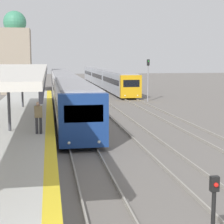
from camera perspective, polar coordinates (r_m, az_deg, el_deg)
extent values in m
cube|color=beige|center=(20.44, -15.63, 6.27)|extent=(4.00, 25.87, 0.20)
cube|color=black|center=(20.34, -10.09, 5.82)|extent=(0.08, 25.87, 0.24)
cylinder|color=#47474C|center=(20.55, -15.46, 1.57)|extent=(0.16, 0.16, 3.17)
cylinder|color=#47474C|center=(30.82, -13.53, 3.71)|extent=(0.16, 0.16, 3.17)
cylinder|color=#2D2D33|center=(19.55, -11.40, -2.06)|extent=(0.14, 0.14, 0.85)
cylinder|color=#2D2D33|center=(19.54, -10.81, -2.05)|extent=(0.14, 0.14, 0.85)
cube|color=olive|center=(19.43, -11.16, 0.05)|extent=(0.40, 0.22, 0.60)
sphere|color=tan|center=(19.38, -11.19, 1.24)|extent=(0.22, 0.22, 0.22)
cube|color=navy|center=(19.52, -4.40, -1.26)|extent=(2.59, 0.70, 2.81)
cube|color=black|center=(19.13, -4.32, -0.26)|extent=(2.02, 0.04, 0.90)
sphere|color=#EFEACC|center=(19.34, -6.57, -4.71)|extent=(0.16, 0.16, 0.16)
sphere|color=#EFEACC|center=(19.48, -1.99, -4.57)|extent=(0.16, 0.16, 0.16)
cube|color=#B7B7BC|center=(27.57, -5.94, 1.44)|extent=(2.59, 15.60, 2.81)
cube|color=gray|center=(27.44, -5.99, 4.48)|extent=(2.28, 15.29, 0.12)
cube|color=black|center=(27.54, -5.95, 2.08)|extent=(2.61, 14.36, 0.73)
cylinder|color=black|center=(22.72, -7.84, -3.39)|extent=(0.12, 0.70, 0.70)
cylinder|color=black|center=(22.89, -2.32, -3.23)|extent=(0.12, 0.70, 0.70)
cylinder|color=black|center=(32.72, -8.40, 0.10)|extent=(0.12, 0.70, 0.70)
cylinder|color=black|center=(32.84, -4.56, 0.19)|extent=(0.12, 0.70, 0.70)
cube|color=#B7B7BC|center=(43.44, -7.30, 3.83)|extent=(2.59, 15.60, 2.81)
cube|color=gray|center=(43.36, -7.33, 5.76)|extent=(2.28, 15.29, 0.12)
cube|color=black|center=(43.42, -7.30, 4.23)|extent=(2.61, 14.36, 0.73)
cylinder|color=black|center=(38.49, -8.59, 1.28)|extent=(0.12, 0.70, 0.70)
cylinder|color=black|center=(38.59, -5.32, 1.35)|extent=(0.12, 0.70, 0.70)
cylinder|color=black|center=(48.57, -8.81, 2.67)|extent=(0.12, 0.70, 0.70)
cylinder|color=black|center=(48.65, -6.22, 2.72)|extent=(0.12, 0.70, 0.70)
cube|color=#B7B7BC|center=(59.36, -7.93, 4.93)|extent=(2.59, 15.60, 2.81)
cube|color=gray|center=(59.30, -7.96, 6.34)|extent=(2.28, 15.29, 0.12)
cube|color=black|center=(59.34, -7.94, 5.23)|extent=(2.61, 14.36, 0.73)
cylinder|color=black|center=(54.36, -8.90, 3.23)|extent=(0.12, 0.70, 0.70)
cylinder|color=black|center=(54.43, -6.58, 3.28)|extent=(0.12, 0.70, 0.70)
cylinder|color=black|center=(64.48, -9.02, 3.97)|extent=(0.12, 0.70, 0.70)
cylinder|color=black|center=(64.53, -7.06, 4.01)|extent=(0.12, 0.70, 0.70)
cube|color=gold|center=(44.53, 2.88, 3.90)|extent=(2.52, 0.70, 2.69)
cube|color=black|center=(44.18, 2.98, 4.36)|extent=(1.97, 0.04, 0.86)
sphere|color=#EFEACC|center=(44.13, 2.01, 2.51)|extent=(0.16, 0.16, 0.16)
sphere|color=#EFEACC|center=(44.46, 3.92, 2.54)|extent=(0.16, 0.16, 0.16)
cube|color=#A8ADB7|center=(52.01, 1.06, 4.51)|extent=(2.52, 14.59, 2.69)
cube|color=gray|center=(51.94, 1.07, 6.05)|extent=(2.22, 14.30, 0.12)
cube|color=black|center=(51.99, 1.06, 4.83)|extent=(2.54, 13.42, 0.70)
cylinder|color=black|center=(47.26, 0.84, 2.62)|extent=(0.12, 0.70, 0.70)
cylinder|color=black|center=(47.69, 3.38, 2.65)|extent=(0.12, 0.70, 0.70)
cylinder|color=black|center=(56.58, -0.90, 3.51)|extent=(0.12, 0.70, 0.70)
cylinder|color=black|center=(56.94, 1.24, 3.54)|extent=(0.12, 0.70, 0.70)
cube|color=#A8ADB7|center=(66.72, -1.31, 5.29)|extent=(2.52, 14.59, 2.69)
cube|color=gray|center=(66.67, -1.32, 6.49)|extent=(2.22, 14.30, 0.12)
cube|color=black|center=(66.71, -1.31, 5.54)|extent=(2.54, 13.42, 0.70)
cylinder|color=black|center=(61.96, -1.66, 3.90)|extent=(0.12, 0.70, 0.70)
cylinder|color=black|center=(62.29, 0.30, 3.93)|extent=(0.12, 0.70, 0.70)
cylinder|color=black|center=(71.35, -2.71, 4.44)|extent=(0.12, 0.70, 0.70)
cylinder|color=black|center=(71.63, -1.00, 4.47)|extent=(0.12, 0.70, 0.70)
cube|color=#A8ADB7|center=(81.52, -2.83, 5.78)|extent=(2.52, 14.59, 2.69)
cube|color=gray|center=(81.48, -2.84, 6.77)|extent=(2.22, 14.30, 0.12)
cube|color=black|center=(81.51, -2.83, 5.99)|extent=(2.54, 13.42, 0.70)
cylinder|color=black|center=(76.76, -3.20, 4.69)|extent=(0.12, 0.70, 0.70)
cylinder|color=black|center=(77.02, -1.61, 4.72)|extent=(0.12, 0.70, 0.70)
cylinder|color=black|center=(86.17, -3.91, 5.05)|extent=(0.12, 0.70, 0.70)
cylinder|color=black|center=(86.41, -2.49, 5.07)|extent=(0.12, 0.70, 0.70)
cube|color=black|center=(9.16, 15.35, -10.49)|extent=(0.20, 0.14, 0.36)
sphere|color=red|center=(9.09, 15.59, -10.66)|extent=(0.11, 0.11, 0.11)
cylinder|color=gray|center=(42.97, 5.50, 4.78)|extent=(0.14, 0.14, 4.81)
cube|color=black|center=(42.90, 5.54, 7.52)|extent=(0.28, 0.20, 0.70)
sphere|color=green|center=(42.79, 5.59, 7.71)|extent=(0.14, 0.14, 0.14)
cube|color=gray|center=(54.95, -14.40, 7.48)|extent=(4.10, 4.10, 9.04)
sphere|color=#3D8966|center=(55.18, -14.60, 13.08)|extent=(3.16, 3.16, 3.16)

